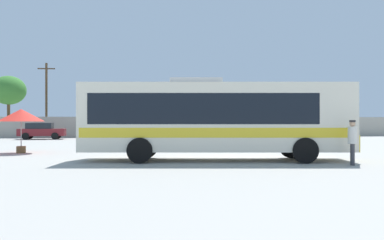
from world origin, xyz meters
The scene contains 11 objects.
ground_plane centered at (0.00, 10.00, 0.00)m, with size 300.00×300.00×0.00m, color #A3A099.
perimeter_wall centered at (0.00, 25.67, 1.06)m, with size 80.00×0.30×2.12m, color #9E998C.
coach_bus_cream_yellow centered at (-1.50, -0.26, 1.88)m, with size 11.67×4.06×3.53m.
attendant_by_bus_door centered at (3.49, -2.87, 0.99)m, with size 0.46×0.46×1.74m.
vendor_umbrella_near_gate_red centered at (-10.85, 5.28, 1.98)m, with size 2.41×2.41×2.34m.
parked_car_leftmost_maroon centered at (-13.43, 22.29, 0.80)m, with size 4.16×2.09×1.51m.
parked_car_second_white centered at (-6.94, 22.36, 0.81)m, with size 4.59×2.10×1.55m.
parked_car_third_grey centered at (-1.22, 23.15, 0.77)m, with size 4.04×2.02×1.45m.
utility_pole_near centered at (-14.17, 28.10, 4.10)m, with size 1.80×0.24×7.84m.
roadside_tree_left centered at (-18.12, 28.56, 4.91)m, with size 3.59×3.59×6.46m.
roadside_tree_midleft centered at (-8.92, 29.14, 3.69)m, with size 4.20×4.20×5.49m.
Camera 1 is at (-4.82, -18.12, 1.72)m, focal length 39.38 mm.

